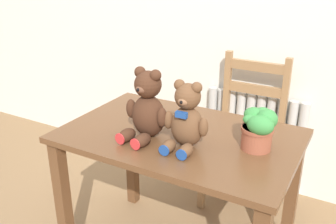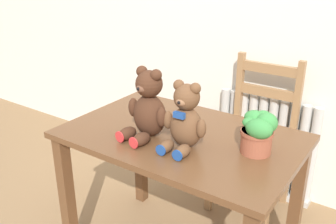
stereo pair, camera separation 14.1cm
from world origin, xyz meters
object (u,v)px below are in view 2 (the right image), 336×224
at_px(wooden_chair_behind, 256,138).
at_px(teddy_bear_left, 148,108).
at_px(teddy_bear_right, 185,120).
at_px(potted_plant, 259,131).

bearing_deg(wooden_chair_behind, teddy_bear_left, 73.88).
distance_m(wooden_chair_behind, teddy_bear_left, 0.94).
bearing_deg(teddy_bear_right, teddy_bear_left, -1.01).
height_order(teddy_bear_left, potted_plant, teddy_bear_left).
relative_size(wooden_chair_behind, potted_plant, 5.19).
bearing_deg(teddy_bear_right, wooden_chair_behind, -93.47).
xyz_separation_m(teddy_bear_right, potted_plant, (0.28, 0.13, -0.03)).
distance_m(wooden_chair_behind, teddy_bear_right, 0.90).
relative_size(teddy_bear_left, potted_plant, 1.75).
bearing_deg(teddy_bear_left, teddy_bear_right, -173.03).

